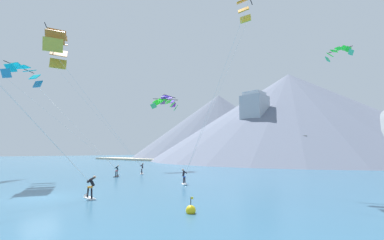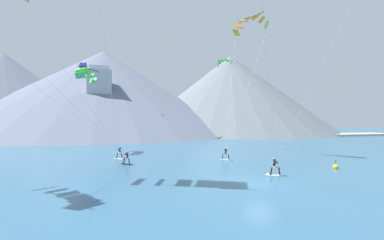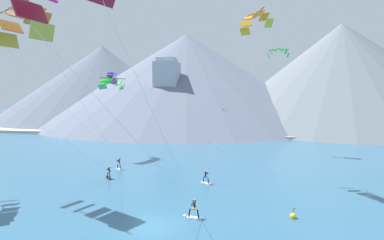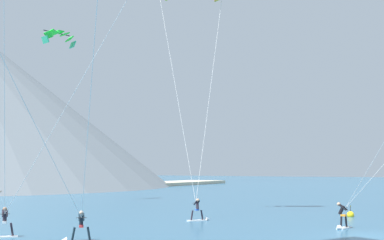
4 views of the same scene
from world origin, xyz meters
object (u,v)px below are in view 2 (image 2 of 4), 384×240
kitesurfer_near_trail (125,160)px  race_marker_buoy (336,167)px  parafoil_kite_distant_mid_solo (86,73)px  parafoil_kite_distant_low_drift (83,68)px  kitesurfer_far_left (118,155)px  parafoil_kite_distant_high_outer (226,62)px  kitesurfer_near_lead (227,156)px  kitesurfer_mid_center (273,170)px  parafoil_kite_near_lead (250,24)px

kitesurfer_near_trail → race_marker_buoy: (21.61, -9.11, -0.31)m
parafoil_kite_distant_mid_solo → parafoil_kite_distant_low_drift: bearing=113.4°
kitesurfer_near_trail → race_marker_buoy: kitesurfer_near_trail is taller
kitesurfer_far_left → parafoil_kite_distant_mid_solo: size_ratio=0.31×
parafoil_kite_distant_high_outer → race_marker_buoy: 38.03m
kitesurfer_near_trail → kitesurfer_far_left: (-0.77, 4.86, 0.05)m
kitesurfer_near_trail → parafoil_kite_distant_low_drift: size_ratio=0.37×
kitesurfer_near_lead → kitesurfer_mid_center: 10.30m
kitesurfer_near_trail → parafoil_kite_distant_low_drift: 21.81m
kitesurfer_near_lead → parafoil_kite_distant_mid_solo: (-18.80, 14.35, 12.51)m
kitesurfer_near_lead → parafoil_kite_distant_low_drift: 28.66m
kitesurfer_mid_center → parafoil_kite_near_lead: size_ratio=0.09×
kitesurfer_near_lead → kitesurfer_near_trail: bearing=178.7°
parafoil_kite_distant_high_outer → parafoil_kite_distant_mid_solo: (-29.26, -9.84, -5.96)m
kitesurfer_near_lead → race_marker_buoy: 12.38m
kitesurfer_near_trail → parafoil_kite_distant_high_outer: (23.40, 23.91, 18.48)m
kitesurfer_far_left → parafoil_kite_distant_low_drift: parafoil_kite_distant_low_drift is taller
parafoil_kite_distant_low_drift → race_marker_buoy: bearing=-41.4°
kitesurfer_far_left → parafoil_kite_distant_low_drift: (-5.81, 10.84, 13.59)m
parafoil_kite_near_lead → race_marker_buoy: size_ratio=19.36×
kitesurfer_mid_center → kitesurfer_far_left: 20.60m
parafoil_kite_near_lead → parafoil_kite_distant_mid_solo: parafoil_kite_near_lead is taller
parafoil_kite_near_lead → race_marker_buoy: parafoil_kite_near_lead is taller
kitesurfer_far_left → race_marker_buoy: (22.38, -13.97, -0.35)m
parafoil_kite_distant_low_drift → parafoil_kite_distant_mid_solo: bearing=-66.6°
parafoil_kite_distant_high_outer → parafoil_kite_distant_mid_solo: size_ratio=0.73×
kitesurfer_near_trail → parafoil_kite_near_lead: 26.95m
parafoil_kite_distant_mid_solo → parafoil_kite_distant_high_outer: bearing=18.6°
kitesurfer_far_left → parafoil_kite_distant_mid_solo: 16.32m
kitesurfer_near_trail → race_marker_buoy: size_ratio=1.64×
kitesurfer_near_trail → kitesurfer_near_lead: bearing=-1.3°
kitesurfer_near_lead → parafoil_kite_distant_high_outer: bearing=66.6°
parafoil_kite_near_lead → race_marker_buoy: (3.28, -12.59, -19.77)m
parafoil_kite_distant_mid_solo → race_marker_buoy: bearing=-40.1°
kitesurfer_far_left → parafoil_kite_distant_high_outer: parafoil_kite_distant_high_outer is taller
race_marker_buoy → parafoil_kite_near_lead: bearing=104.6°
race_marker_buoy → parafoil_kite_distant_high_outer: bearing=86.9°
kitesurfer_near_lead → parafoil_kite_distant_low_drift: (-19.51, 15.99, 13.62)m
kitesurfer_near_trail → parafoil_kite_distant_mid_solo: parafoil_kite_distant_mid_solo is taller
parafoil_kite_near_lead → parafoil_kite_distant_mid_solo: 27.30m
kitesurfer_near_lead → parafoil_kite_distant_high_outer: parafoil_kite_distant_high_outer is taller
parafoil_kite_distant_high_outer → parafoil_kite_distant_low_drift: 31.45m
kitesurfer_mid_center → race_marker_buoy: bearing=9.6°
parafoil_kite_near_lead → race_marker_buoy: 23.67m
kitesurfer_near_lead → race_marker_buoy: bearing=-45.5°
parafoil_kite_distant_high_outer → kitesurfer_near_lead: bearing=-113.4°
kitesurfer_near_trail → parafoil_kite_distant_high_outer: bearing=45.6°
parafoil_kite_distant_mid_solo → race_marker_buoy: 38.16m
kitesurfer_mid_center → parafoil_kite_distant_low_drift: bearing=126.5°
kitesurfer_near_lead → kitesurfer_far_left: (-13.70, 5.15, 0.03)m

